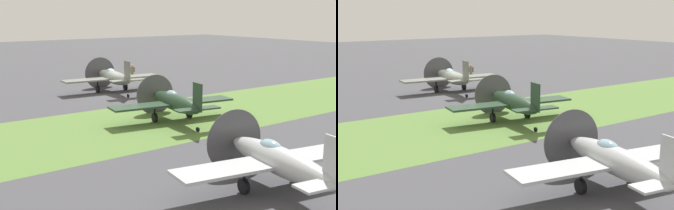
% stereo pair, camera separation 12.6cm
% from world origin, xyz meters
% --- Properties ---
extents(ground_plane, '(160.00, 160.00, 0.00)m').
position_xyz_m(ground_plane, '(0.00, 0.00, 0.00)').
color(ground_plane, '#424247').
extents(grass_verge, '(120.00, 11.00, 0.01)m').
position_xyz_m(grass_verge, '(0.00, -10.87, 0.00)').
color(grass_verge, '#567A38').
rests_on(grass_verge, ground).
extents(airplane_lead, '(9.49, 7.52, 3.37)m').
position_xyz_m(airplane_lead, '(1.27, 0.89, 1.41)').
color(airplane_lead, slate).
rests_on(airplane_lead, ground).
extents(airplane_wingman, '(9.13, 7.26, 3.23)m').
position_xyz_m(airplane_wingman, '(-0.95, -11.74, 1.35)').
color(airplane_wingman, '#233D28').
rests_on(airplane_wingman, ground).
extents(airplane_trail, '(9.26, 7.38, 3.28)m').
position_xyz_m(airplane_trail, '(-4.86, -24.08, 1.37)').
color(airplane_trail, '#B2B7BC').
rests_on(airplane_trail, ground).
extents(ground_crew_chief, '(0.48, 0.47, 1.73)m').
position_xyz_m(ground_crew_chief, '(6.60, 6.18, 0.91)').
color(ground_crew_chief, '#847A5B').
rests_on(ground_crew_chief, ground).
extents(ground_crew_mechanic, '(0.52, 0.42, 1.73)m').
position_xyz_m(ground_crew_mechanic, '(4.41, 7.03, 0.91)').
color(ground_crew_mechanic, '#2D3342').
rests_on(ground_crew_mechanic, ground).
extents(fuel_drum, '(0.60, 0.60, 0.90)m').
position_xyz_m(fuel_drum, '(1.67, -4.90, 0.45)').
color(fuel_drum, black).
rests_on(fuel_drum, ground).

